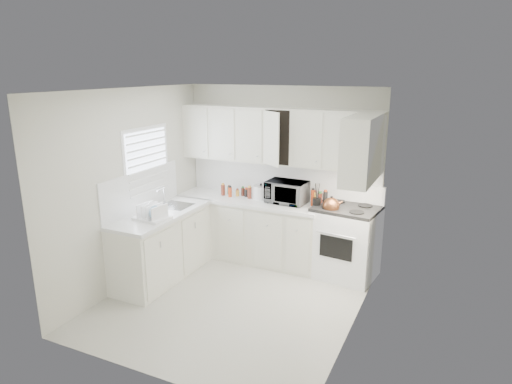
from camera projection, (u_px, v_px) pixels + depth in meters
The scene contains 35 objects.
floor at pixel (233, 301), 5.67m from camera, with size 3.20×3.20×0.00m, color beige.
ceiling at pixel (229, 90), 4.98m from camera, with size 3.20×3.20×0.00m, color white.
wall_back at pixel (281, 174), 6.72m from camera, with size 3.00×3.00×0.00m, color beige.
wall_front at pixel (145, 250), 3.92m from camera, with size 3.00×3.00×0.00m, color beige.
wall_left at pixel (131, 188), 5.93m from camera, with size 3.20×3.20×0.00m, color beige.
wall_right at pixel (357, 219), 4.71m from camera, with size 3.20×3.20×0.00m, color beige.
window_blinds at pixel (148, 165), 6.16m from camera, with size 0.06×0.96×1.06m, color white, non-canonical shape.
lower_cabinets_back at pixel (249, 230), 6.84m from camera, with size 2.22×0.60×0.90m, color beige, non-canonical shape.
lower_cabinets_left at pixel (162, 247), 6.21m from camera, with size 0.60×1.60×0.90m, color beige, non-canonical shape.
countertop_back at pixel (249, 201), 6.71m from camera, with size 2.24×0.64×0.05m, color silver.
countertop_left at pixel (161, 214), 6.08m from camera, with size 0.64×1.62×0.05m, color silver.
backsplash_back at pixel (281, 179), 6.73m from camera, with size 2.98×0.02×0.55m, color silver.
backsplash_left at pixel (142, 190), 6.12m from camera, with size 0.02×1.60×0.55m, color silver.
upper_cabinets_back at pixel (277, 163), 6.52m from camera, with size 3.00×0.33×0.80m, color beige, non-canonical shape.
upper_cabinets_right at pixel (360, 182), 5.45m from camera, with size 0.33×0.90×0.80m, color beige, non-canonical shape.
sink at pixel (175, 197), 6.35m from camera, with size 0.42×0.38×0.30m, color gray, non-canonical shape.
stove at pixel (346, 232), 6.19m from camera, with size 0.84×0.69×1.30m, color white, non-canonical shape.
tea_kettle at pixel (331, 205), 6.02m from camera, with size 0.28×0.24×0.26m, color brown, non-canonical shape.
frying_pan at pixel (363, 209), 6.18m from camera, with size 0.23×0.39×0.04m, color black, non-canonical shape.
microwave at pixel (287, 190), 6.47m from camera, with size 0.57×0.32×0.39m, color gray.
rice_cooker at pixel (261, 191), 6.69m from camera, with size 0.23×0.23×0.23m, color white, non-canonical shape.
paper_towel at pixel (271, 190), 6.67m from camera, with size 0.12×0.12×0.27m, color white.
utensil_crock at pixel (317, 196), 6.16m from camera, with size 0.13×0.13×0.38m, color black, non-canonical shape.
dish_rack at pixel (152, 211), 5.77m from camera, with size 0.43×0.32×0.23m, color white, non-canonical shape.
spice_left_0 at pixel (226, 189), 6.99m from camera, with size 0.06×0.06×0.13m, color maroon.
spice_left_1 at pixel (227, 191), 6.88m from camera, with size 0.06×0.06×0.13m, color #236B27.
spice_left_2 at pixel (235, 190), 6.92m from camera, with size 0.06×0.06×0.13m, color #CE431B.
spice_left_3 at pixel (236, 192), 6.82m from camera, with size 0.06×0.06×0.13m, color gold.
spice_left_4 at pixel (243, 191), 6.86m from camera, with size 0.06×0.06×0.13m, color #532117.
spice_left_5 at pixel (245, 193), 6.75m from camera, with size 0.06×0.06×0.13m, color black.
spice_left_6 at pixel (252, 193), 6.80m from camera, with size 0.06×0.06×0.13m, color maroon.
sauce_right_0 at pixel (315, 198), 6.43m from camera, with size 0.06×0.06×0.19m, color #CE431B.
sauce_right_1 at pixel (317, 199), 6.36m from camera, with size 0.06×0.06×0.19m, color gold.
sauce_right_2 at pixel (322, 198), 6.39m from camera, with size 0.06×0.06×0.19m, color #532117.
sauce_right_3 at pixel (325, 200), 6.31m from camera, with size 0.06×0.06×0.19m, color black.
Camera 1 is at (2.41, -4.50, 2.83)m, focal length 31.51 mm.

